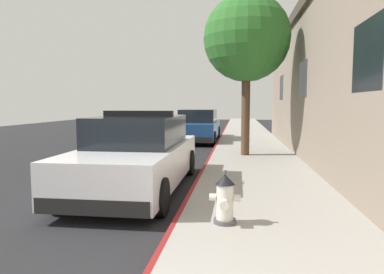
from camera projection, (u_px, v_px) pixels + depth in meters
ground_plane at (81, 159)px, 12.29m from camera, size 27.60×60.00×0.20m
sidewalk_pavement at (254, 158)px, 11.50m from camera, size 2.78×60.00×0.13m
curb_painted_edge at (211, 157)px, 11.68m from camera, size 0.08×60.00×0.13m
police_cruiser at (138, 155)px, 7.44m from camera, size 1.94×4.84×1.68m
parked_car_silver_ahead at (198, 126)px, 17.02m from camera, size 1.94×4.84×1.56m
fire_hydrant at (225, 199)px, 4.93m from camera, size 0.44×0.40×0.76m
street_tree at (247, 39)px, 11.31m from camera, size 2.81×2.81×5.22m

